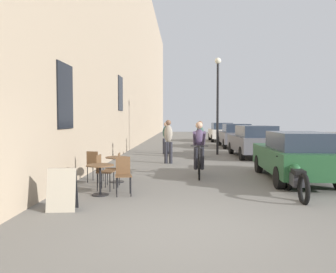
% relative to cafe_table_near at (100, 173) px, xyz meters
% --- Properties ---
extents(ground_plane, '(88.00, 88.00, 0.00)m').
position_rel_cafe_table_near_xyz_m(ground_plane, '(2.05, -2.40, -0.52)').
color(ground_plane, slate).
extents(building_facade_left, '(0.54, 68.00, 13.80)m').
position_rel_cafe_table_near_xyz_m(building_facade_left, '(-1.40, 11.60, 6.38)').
color(building_facade_left, tan).
rests_on(building_facade_left, ground_plane).
extents(cafe_table_near, '(0.64, 0.64, 0.72)m').
position_rel_cafe_table_near_xyz_m(cafe_table_near, '(0.00, 0.00, 0.00)').
color(cafe_table_near, black).
rests_on(cafe_table_near, ground_plane).
extents(cafe_chair_near_toward_street, '(0.46, 0.46, 0.89)m').
position_rel_cafe_table_near_xyz_m(cafe_chair_near_toward_street, '(0.53, 0.07, -0.00)').
color(cafe_chair_near_toward_street, black).
rests_on(cafe_chair_near_toward_street, ground_plane).
extents(cafe_chair_near_toward_wall, '(0.41, 0.41, 0.89)m').
position_rel_cafe_table_near_xyz_m(cafe_chair_near_toward_wall, '(-0.08, 0.56, -0.00)').
color(cafe_chair_near_toward_wall, black).
rests_on(cafe_chair_near_toward_wall, ground_plane).
extents(cafe_table_mid, '(0.64, 0.64, 0.72)m').
position_rel_cafe_table_near_xyz_m(cafe_table_mid, '(0.07, 1.64, 0.00)').
color(cafe_table_mid, black).
rests_on(cafe_table_mid, ground_plane).
extents(cafe_chair_mid_toward_street, '(0.40, 0.40, 0.89)m').
position_rel_cafe_table_near_xyz_m(cafe_chair_mid_toward_street, '(0.15, 1.03, -0.00)').
color(cafe_chair_mid_toward_street, black).
rests_on(cafe_chair_mid_toward_street, ground_plane).
extents(cafe_chair_mid_toward_wall, '(0.45, 0.45, 0.89)m').
position_rel_cafe_table_near_xyz_m(cafe_chair_mid_toward_wall, '(-0.57, 1.56, -0.00)').
color(cafe_chair_mid_toward_wall, black).
rests_on(cafe_chair_mid_toward_wall, ground_plane).
extents(sandwich_board_sign, '(0.59, 0.43, 0.84)m').
position_rel_cafe_table_near_xyz_m(sandwich_board_sign, '(-0.42, -1.33, -0.11)').
color(sandwich_board_sign, black).
rests_on(sandwich_board_sign, ground_plane).
extents(cyclist_on_bicycle, '(0.52, 1.76, 1.74)m').
position_rel_cafe_table_near_xyz_m(cyclist_on_bicycle, '(2.46, 2.75, 0.29)').
color(cyclist_on_bicycle, black).
rests_on(cyclist_on_bicycle, ground_plane).
extents(pedestrian_near, '(0.37, 0.29, 1.77)m').
position_rel_cafe_table_near_xyz_m(pedestrian_near, '(1.37, 5.72, 0.48)').
color(pedestrian_near, '#26262D').
rests_on(pedestrian_near, ground_plane).
extents(pedestrian_mid, '(0.37, 0.29, 1.73)m').
position_rel_cafe_table_near_xyz_m(pedestrian_mid, '(2.76, 7.73, 0.45)').
color(pedestrian_mid, '#26262D').
rests_on(pedestrian_mid, ground_plane).
extents(pedestrian_far, '(0.35, 0.26, 1.65)m').
position_rel_cafe_table_near_xyz_m(pedestrian_far, '(1.08, 9.51, 0.41)').
color(pedestrian_far, '#26262D').
rests_on(pedestrian_far, ground_plane).
extents(street_lamp, '(0.32, 0.32, 4.90)m').
position_rel_cafe_table_near_xyz_m(street_lamp, '(3.72, 9.24, 2.59)').
color(street_lamp, black).
rests_on(street_lamp, ground_plane).
extents(parked_car_nearest, '(1.81, 4.07, 1.43)m').
position_rel_cafe_table_near_xyz_m(parked_car_nearest, '(5.21, 2.08, 0.22)').
color(parked_car_nearest, '#23512D').
rests_on(parked_car_nearest, ground_plane).
extents(parked_car_second, '(1.86, 4.27, 1.51)m').
position_rel_cafe_table_near_xyz_m(parked_car_second, '(5.32, 8.17, 0.26)').
color(parked_car_second, '#595960').
rests_on(parked_car_second, ground_plane).
extents(parked_car_third, '(1.85, 4.30, 1.52)m').
position_rel_cafe_table_near_xyz_m(parked_car_third, '(5.34, 13.77, 0.27)').
color(parked_car_third, '#595960').
rests_on(parked_car_third, ground_plane).
extents(parked_car_fourth, '(1.83, 4.31, 1.53)m').
position_rel_cafe_table_near_xyz_m(parked_car_fourth, '(5.15, 19.78, 0.27)').
color(parked_car_fourth, beige).
rests_on(parked_car_fourth, ground_plane).
extents(parked_motorcycle, '(0.62, 2.15, 0.92)m').
position_rel_cafe_table_near_xyz_m(parked_motorcycle, '(4.56, 0.14, -0.12)').
color(parked_motorcycle, black).
rests_on(parked_motorcycle, ground_plane).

